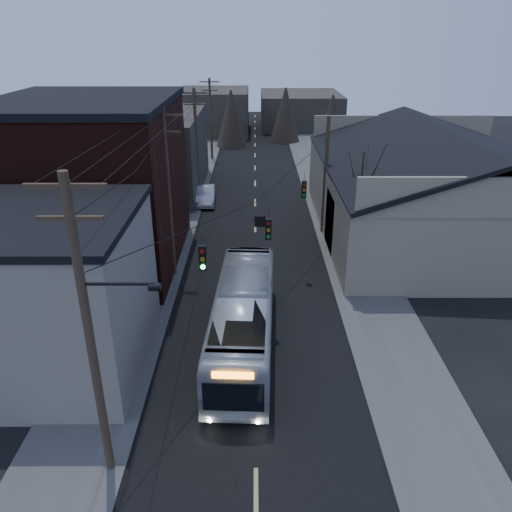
{
  "coord_description": "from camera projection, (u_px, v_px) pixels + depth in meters",
  "views": [
    {
      "loc": [
        -0.03,
        -9.63,
        13.82
      ],
      "look_at": [
        0.03,
        14.15,
        3.0
      ],
      "focal_mm": 35.0,
      "sensor_mm": 36.0,
      "label": 1
    }
  ],
  "objects": [
    {
      "name": "building_clapboard",
      "position": [
        44.0,
        296.0,
        21.21
      ],
      "size": [
        8.0,
        8.0,
        7.0
      ],
      "primitive_type": "cube",
      "color": "gray",
      "rests_on": "ground"
    },
    {
      "name": "sidewalk_left",
      "position": [
        178.0,
        210.0,
        41.76
      ],
      "size": [
        4.0,
        110.0,
        0.12
      ],
      "primitive_type": "cube",
      "color": "#474744",
      "rests_on": "ground"
    },
    {
      "name": "building_left_far",
      "position": [
        152.0,
        153.0,
        45.79
      ],
      "size": [
        9.0,
        14.0,
        7.0
      ],
      "primitive_type": "cube",
      "color": "#312B27",
      "rests_on": "ground"
    },
    {
      "name": "bare_tree",
      "position": [
        359.0,
        209.0,
        31.22
      ],
      "size": [
        0.4,
        0.4,
        7.2
      ],
      "primitive_type": "cone",
      "color": "black",
      "rests_on": "ground"
    },
    {
      "name": "building_far_right",
      "position": [
        300.0,
        110.0,
        77.19
      ],
      "size": [
        12.0,
        14.0,
        5.0
      ],
      "primitive_type": "cube",
      "color": "#312B27",
      "rests_on": "ground"
    },
    {
      "name": "building_brick",
      "position": [
        93.0,
        187.0,
        30.6
      ],
      "size": [
        10.0,
        12.0,
        10.0
      ],
      "primitive_type": "cube",
      "color": "black",
      "rests_on": "ground"
    },
    {
      "name": "warehouse",
      "position": [
        434.0,
        198.0,
        36.16
      ],
      "size": [
        16.16,
        20.6,
        7.73
      ],
      "color": "gray",
      "rests_on": "ground"
    },
    {
      "name": "bus",
      "position": [
        243.0,
        319.0,
        23.2
      ],
      "size": [
        3.13,
        11.31,
        3.12
      ],
      "primitive_type": "imported",
      "rotation": [
        0.0,
        0.0,
        3.1
      ],
      "color": "#B0B7BD",
      "rests_on": "ground"
    },
    {
      "name": "road_surface",
      "position": [
        255.0,
        210.0,
        41.79
      ],
      "size": [
        9.0,
        110.0,
        0.02
      ],
      "primitive_type": "cube",
      "color": "black",
      "rests_on": "ground"
    },
    {
      "name": "parked_car",
      "position": [
        206.0,
        195.0,
        43.22
      ],
      "size": [
        1.79,
        4.52,
        1.46
      ],
      "primitive_type": "imported",
      "rotation": [
        0.0,
        0.0,
        0.06
      ],
      "color": "#B0B1B8",
      "rests_on": "ground"
    },
    {
      "name": "sidewalk_right",
      "position": [
        333.0,
        210.0,
        41.79
      ],
      "size": [
        4.0,
        110.0,
        0.12
      ],
      "primitive_type": "cube",
      "color": "#474744",
      "rests_on": "ground"
    },
    {
      "name": "utility_lines",
      "position": [
        210.0,
        170.0,
        34.41
      ],
      "size": [
        11.24,
        45.28,
        10.5
      ],
      "color": "#382B1E",
      "rests_on": "ground"
    },
    {
      "name": "building_far_left",
      "position": [
        214.0,
        111.0,
        72.4
      ],
      "size": [
        10.0,
        12.0,
        6.0
      ],
      "primitive_type": "cube",
      "color": "#312B27",
      "rests_on": "ground"
    }
  ]
}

